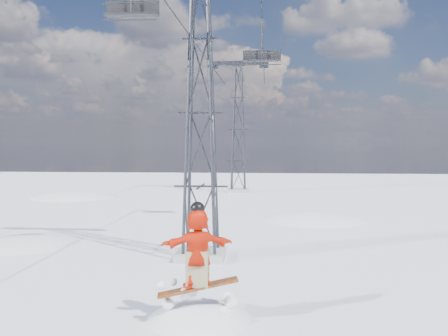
{
  "coord_description": "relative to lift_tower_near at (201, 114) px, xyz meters",
  "views": [
    {
      "loc": [
        3.27,
        -10.56,
        4.42
      ],
      "look_at": [
        1.92,
        5.17,
        3.59
      ],
      "focal_mm": 40.0,
      "sensor_mm": 36.0,
      "label": 1
    }
  ],
  "objects": [
    {
      "name": "lift_chair_near",
      "position": [
        -2.2,
        -1.4,
        3.54
      ],
      "size": [
        1.86,
        0.53,
        2.31
      ],
      "color": "black",
      "rests_on": "ground"
    },
    {
      "name": "lift_tower_far",
      "position": [
        0.0,
        25.0,
        0.0
      ],
      "size": [
        5.2,
        1.8,
        11.43
      ],
      "color": "#999999",
      "rests_on": "ground"
    },
    {
      "name": "lift_chair_mid",
      "position": [
        2.2,
        7.83,
        3.41
      ],
      "size": [
        1.99,
        0.57,
        2.47
      ],
      "color": "black",
      "rests_on": "ground"
    },
    {
      "name": "lift_tower_near",
      "position": [
        0.0,
        0.0,
        0.0
      ],
      "size": [
        5.2,
        1.8,
        11.43
      ],
      "color": "#999999",
      "rests_on": "ground"
    },
    {
      "name": "haul_cables",
      "position": [
        0.0,
        11.5,
        5.38
      ],
      "size": [
        4.46,
        51.0,
        0.06
      ],
      "color": "black",
      "rests_on": "ground"
    }
  ]
}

